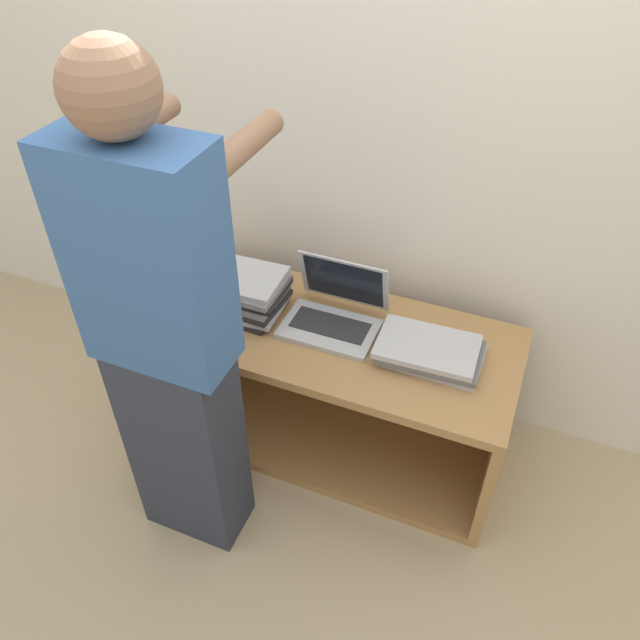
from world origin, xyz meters
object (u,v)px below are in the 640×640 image
at_px(person, 167,343).
at_px(laptop_stack_left, 238,291).
at_px(laptop_stack_right, 430,351).
at_px(laptop_open, 334,313).

bearing_deg(person, laptop_stack_left, 97.95).
bearing_deg(laptop_stack_left, laptop_stack_right, -0.11).
bearing_deg(laptop_stack_right, laptop_open, 172.49).
height_order(laptop_open, person, person).
bearing_deg(person, laptop_open, 63.06).
bearing_deg(laptop_open, laptop_stack_right, -7.51).
relative_size(laptop_open, laptop_stack_left, 0.93).
distance_m(laptop_stack_right, person, 0.88).
bearing_deg(person, laptop_stack_right, 38.47).
xyz_separation_m(laptop_open, laptop_stack_left, (-0.36, -0.05, 0.03)).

